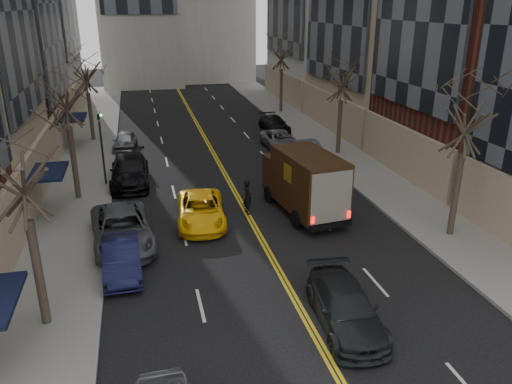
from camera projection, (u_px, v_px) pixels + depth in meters
The scene contains 20 objects.
sidewalk_left at pixel (85, 162), 34.40m from camera, with size 4.00×66.00×0.15m, color slate.
sidewalk_right at pixel (330, 146), 38.30m from camera, with size 4.00×66.00×0.15m, color slate.
tree_lf_near at pixel (17, 152), 14.98m from camera, with size 3.20×3.20×8.41m.
tree_lf_mid at pixel (63, 81), 25.75m from camera, with size 3.20×3.20×8.91m.
tree_lf_far at pixel (85, 64), 37.77m from camera, with size 3.20×3.20×8.12m.
tree_rt_near at pixel (470, 101), 21.44m from camera, with size 3.20×3.20×8.71m.
tree_rt_mid at pixel (343, 68), 34.26m from camera, with size 3.20×3.20×8.32m.
tree_rt_far at pixel (282, 43), 47.68m from camera, with size 3.20×3.20×9.11m.
traffic_signal at pixel (101, 141), 29.22m from camera, with size 0.29×0.26×4.70m.
ups_truck at pixel (304, 183), 25.80m from camera, with size 3.09×6.38×3.37m.
observer_sedan at pixel (346, 307), 17.03m from camera, with size 2.36×4.92×1.38m.
taxi at pixel (201, 210), 24.96m from camera, with size 2.30×4.98×1.38m, color yellow.
pedestrian at pixel (247, 197), 25.98m from camera, with size 0.69×0.45×1.89m, color black.
parked_lf_b at pixel (122, 257), 20.38m from camera, with size 1.47×4.20×1.38m, color #111335.
parked_lf_c at pixel (122, 229), 22.65m from camera, with size 2.60×5.63×1.57m, color #505458.
parked_lf_d at pixel (130, 171), 30.36m from camera, with size 2.26×5.56×1.61m, color black.
parked_lf_e at pixel (125, 141), 37.39m from camera, with size 1.57×3.90×1.33m, color #929499.
parked_rt_a at pixel (308, 153), 34.27m from camera, with size 1.56×4.46×1.47m, color #4E5156.
parked_rt_b at pixel (280, 140), 37.65m from camera, with size 2.18×4.72×1.31m, color #94969B.
parked_rt_c at pixel (274, 124), 42.68m from camera, with size 1.81×4.46×1.29m, color black.
Camera 1 is at (-5.14, -7.70, 10.47)m, focal length 35.00 mm.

